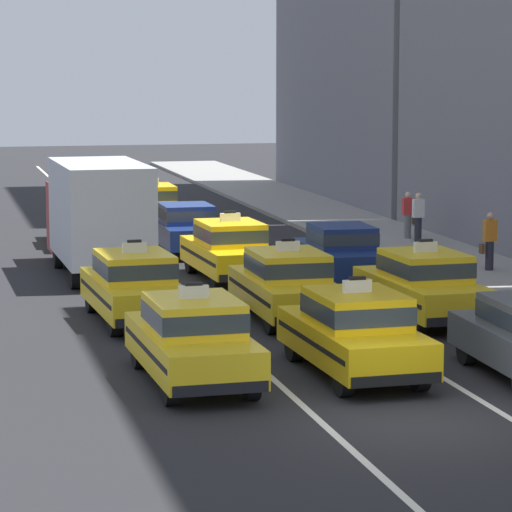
# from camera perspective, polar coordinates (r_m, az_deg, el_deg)

# --- Properties ---
(ground_plane) EXTENTS (160.00, 160.00, 0.00)m
(ground_plane) POSITION_cam_1_polar(r_m,az_deg,el_deg) (23.15, 6.79, -6.92)
(ground_plane) COLOR #232326
(lane_stripe_left_center) EXTENTS (0.14, 80.00, 0.01)m
(lane_stripe_left_center) POSITION_cam_1_polar(r_m,az_deg,el_deg) (41.83, -4.89, -0.15)
(lane_stripe_left_center) COLOR silver
(lane_stripe_left_center) RESTS_ON ground
(lane_stripe_center_right) EXTENTS (0.14, 80.00, 0.01)m
(lane_stripe_center_right) POSITION_cam_1_polar(r_m,az_deg,el_deg) (42.43, -0.62, -0.01)
(lane_stripe_center_right) COLOR silver
(lane_stripe_center_right) RESTS_ON ground
(sidewalk_curb) EXTENTS (4.00, 90.00, 0.15)m
(sidewalk_curb) POSITION_cam_1_polar(r_m,az_deg,el_deg) (39.41, 9.00, -0.62)
(sidewalk_curb) COLOR gray
(sidewalk_curb) RESTS_ON ground
(taxi_left_nearest) EXTENTS (1.93, 4.60, 1.96)m
(taxi_left_nearest) POSITION_cam_1_polar(r_m,az_deg,el_deg) (25.39, -2.69, -3.49)
(taxi_left_nearest) COLOR black
(taxi_left_nearest) RESTS_ON ground
(taxi_left_second) EXTENTS (2.01, 4.63, 1.96)m
(taxi_left_second) POSITION_cam_1_polar(r_m,az_deg,el_deg) (31.54, -5.17, -1.24)
(taxi_left_second) COLOR black
(taxi_left_second) RESTS_ON ground
(box_truck_left_third) EXTENTS (2.41, 7.01, 3.27)m
(box_truck_left_third) POSITION_cam_1_polar(r_m,az_deg,el_deg) (38.79, -6.75, 1.82)
(box_truck_left_third) COLOR black
(box_truck_left_third) RESTS_ON ground
(taxi_left_fourth) EXTENTS (1.85, 4.57, 1.96)m
(taxi_left_fourth) POSITION_cam_1_polar(r_m,az_deg,el_deg) (45.50, -7.47, 1.58)
(taxi_left_fourth) COLOR black
(taxi_left_fourth) RESTS_ON ground
(taxi_center_nearest) EXTENTS (1.94, 4.61, 1.96)m
(taxi_center_nearest) POSITION_cam_1_polar(r_m,az_deg,el_deg) (26.09, 4.20, -3.19)
(taxi_center_nearest) COLOR black
(taxi_center_nearest) RESTS_ON ground
(taxi_center_second) EXTENTS (1.82, 4.56, 1.96)m
(taxi_center_second) POSITION_cam_1_polar(r_m,az_deg,el_deg) (31.66, 1.30, -1.18)
(taxi_center_second) COLOR black
(taxi_center_second) RESTS_ON ground
(taxi_center_third) EXTENTS (1.97, 4.62, 1.96)m
(taxi_center_third) POSITION_cam_1_polar(r_m,az_deg,el_deg) (37.58, -1.13, 0.29)
(taxi_center_third) COLOR black
(taxi_center_third) RESTS_ON ground
(sedan_center_fourth) EXTENTS (1.77, 4.30, 1.58)m
(sedan_center_fourth) POSITION_cam_1_polar(r_m,az_deg,el_deg) (43.08, -2.98, 1.24)
(sedan_center_fourth) COLOR black
(sedan_center_fourth) RESTS_ON ground
(taxi_center_fifth) EXTENTS (1.90, 4.59, 1.96)m
(taxi_center_fifth) POSITION_cam_1_polar(r_m,az_deg,el_deg) (49.25, -4.46, 2.12)
(taxi_center_fifth) COLOR black
(taxi_center_fifth) RESTS_ON ground
(taxi_center_sixth) EXTENTS (1.89, 4.59, 1.96)m
(taxi_center_sixth) POSITION_cam_1_polar(r_m,az_deg,el_deg) (54.80, -5.26, 2.71)
(taxi_center_sixth) COLOR black
(taxi_center_sixth) RESTS_ON ground
(taxi_right_second) EXTENTS (2.00, 4.63, 1.96)m
(taxi_right_second) POSITION_cam_1_polar(r_m,az_deg,el_deg) (31.78, 7.07, -1.20)
(taxi_right_second) COLOR black
(taxi_right_second) RESTS_ON ground
(sedan_right_third) EXTENTS (1.87, 4.35, 1.58)m
(sedan_right_third) POSITION_cam_1_polar(r_m,az_deg,el_deg) (37.46, 3.62, 0.20)
(sedan_right_third) COLOR black
(sedan_right_third) RESTS_ON ground
(pedestrian_near_crosswalk) EXTENTS (0.36, 0.24, 1.66)m
(pedestrian_near_crosswalk) POSITION_cam_1_polar(r_m,az_deg,el_deg) (44.59, 6.86, 1.61)
(pedestrian_near_crosswalk) COLOR #23232D
(pedestrian_near_crosswalk) RESTS_ON sidewalk_curb
(pedestrian_trailing) EXTENTS (0.47, 0.24, 1.66)m
(pedestrian_trailing) POSITION_cam_1_polar(r_m,az_deg,el_deg) (39.03, 9.83, 0.61)
(pedestrian_trailing) COLOR #23232D
(pedestrian_trailing) RESTS_ON sidewalk_curb
(pedestrian_far_corner) EXTENTS (0.47, 0.24, 1.57)m
(pedestrian_far_corner) POSITION_cam_1_polar(r_m,az_deg,el_deg) (45.90, 6.44, 1.73)
(pedestrian_far_corner) COLOR slate
(pedestrian_far_corner) RESTS_ON sidewalk_curb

